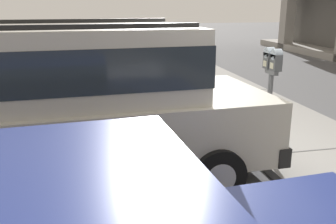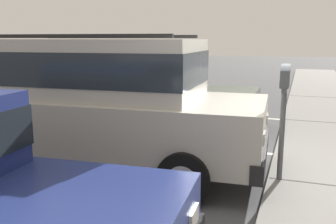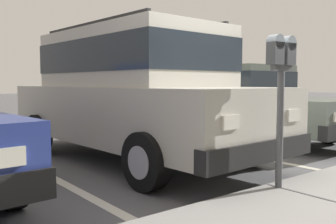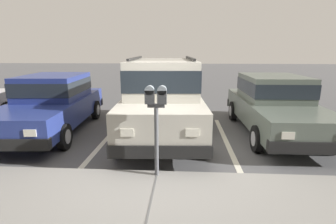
% 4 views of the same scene
% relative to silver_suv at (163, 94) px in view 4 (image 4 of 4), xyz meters
% --- Properties ---
extents(ground_plane, '(80.00, 80.00, 0.10)m').
position_rel_silver_suv_xyz_m(ground_plane, '(-0.10, 2.24, -1.14)').
color(ground_plane, '#565659').
extents(sidewalk, '(40.00, 2.20, 0.12)m').
position_rel_silver_suv_xyz_m(sidewalk, '(-0.10, 3.54, -1.03)').
color(sidewalk, gray).
rests_on(sidewalk, ground_plane).
extents(parking_stall_lines, '(12.20, 4.80, 0.01)m').
position_rel_silver_suv_xyz_m(parking_stall_lines, '(1.41, 0.84, -1.08)').
color(parking_stall_lines, silver).
rests_on(parking_stall_lines, ground_plane).
extents(silver_suv, '(2.20, 4.88, 2.03)m').
position_rel_silver_suv_xyz_m(silver_suv, '(0.00, 0.00, 0.00)').
color(silver_suv, beige).
rests_on(silver_suv, ground_plane).
extents(red_sedan, '(1.89, 4.51, 1.54)m').
position_rel_silver_suv_xyz_m(red_sedan, '(-2.98, -0.38, -0.27)').
color(red_sedan, '#5B665B').
rests_on(red_sedan, ground_plane).
extents(dark_hatchback, '(2.06, 4.59, 1.54)m').
position_rel_silver_suv_xyz_m(dark_hatchback, '(3.08, -0.19, -0.27)').
color(dark_hatchback, navy).
rests_on(dark_hatchback, ground_plane).
extents(parking_meter_near, '(0.35, 0.12, 1.54)m').
position_rel_silver_suv_xyz_m(parking_meter_near, '(-0.10, 2.59, 0.18)').
color(parking_meter_near, '#595B60').
rests_on(parking_meter_near, sidewalk).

